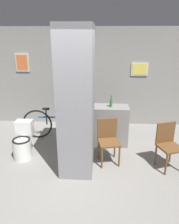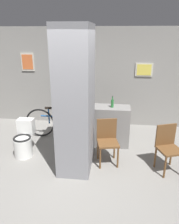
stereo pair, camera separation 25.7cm
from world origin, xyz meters
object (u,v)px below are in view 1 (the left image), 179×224
Objects in this scene: chair_near_pillar at (108,139)px; bottle_tall at (111,103)px; toilet at (23,143)px; chair_by_doorway at (168,144)px; bicycle at (57,124)px.

chair_near_pillar is 0.89m from bottle_tall.
chair_near_pillar reaches higher than toilet.
bottle_tall is (0.06, 0.72, 0.51)m from chair_near_pillar.
bottle_tall reaches higher than chair_near_pillar.
chair_by_doorway is at bearing -3.74° from toilet.
toilet is 0.84× the size of chair_by_doorway.
bottle_tall is (1.28, -0.21, 0.63)m from bicycle.
chair_by_doorway is 0.53× the size of bicycle.
chair_by_doorway reaches higher than bicycle.
bicycle is at bearing 58.91° from toilet.
bicycle is (0.53, 0.88, 0.06)m from toilet.
chair_by_doorway is 3.32× the size of bottle_tall.
toilet is 0.44× the size of bicycle.
chair_near_pillar is at bearing -37.42° from bicycle.
chair_by_doorway is at bearing -38.81° from bottle_tall.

